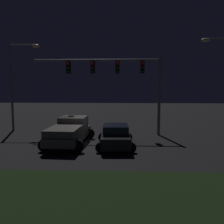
{
  "coord_description": "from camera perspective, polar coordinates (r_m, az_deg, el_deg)",
  "views": [
    {
      "loc": [
        2.21,
        -17.0,
        4.06
      ],
      "look_at": [
        1.41,
        1.4,
        2.07
      ],
      "focal_mm": 39.44,
      "sensor_mm": 36.0,
      "label": 1
    }
  ],
  "objects": [
    {
      "name": "ground_plane",
      "position": [
        17.61,
        -4.84,
        -7.18
      ],
      "size": [
        80.0,
        80.0,
        0.0
      ],
      "primitive_type": "plane",
      "color": "black"
    },
    {
      "name": "grass_median",
      "position": [
        9.46,
        -11.93,
        -19.05
      ],
      "size": [
        23.06,
        5.57,
        0.1
      ],
      "primitive_type": "cube",
      "color": "black",
      "rests_on": "ground_plane"
    },
    {
      "name": "pickup_truck",
      "position": [
        17.29,
        -9.73,
        -4.12
      ],
      "size": [
        3.06,
        5.5,
        1.8
      ],
      "rotation": [
        0.0,
        0.0,
        1.52
      ],
      "color": "#514C47",
      "rests_on": "ground_plane"
    },
    {
      "name": "car_sedan",
      "position": [
        16.33,
        0.83,
        -5.56
      ],
      "size": [
        2.6,
        4.47,
        1.51
      ],
      "rotation": [
        0.0,
        0.0,
        1.61
      ],
      "color": "black",
      "rests_on": "ground_plane"
    },
    {
      "name": "traffic_signal_gantry",
      "position": [
        20.12,
        1.37,
        8.92
      ],
      "size": [
        10.32,
        0.56,
        6.5
      ],
      "color": "slate",
      "rests_on": "ground_plane"
    },
    {
      "name": "street_lamp_left",
      "position": [
        23.55,
        -21.07,
        7.86
      ],
      "size": [
        2.76,
        0.44,
        7.74
      ],
      "color": "slate",
      "rests_on": "ground_plane"
    }
  ]
}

